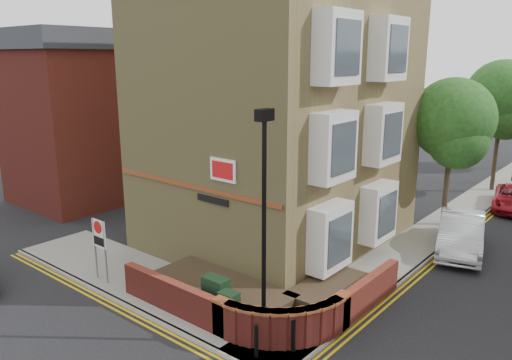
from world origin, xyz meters
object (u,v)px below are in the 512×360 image
object	(u,v)px
lamppost	(264,227)
zone_sign	(99,239)
utility_cabinet_large	(216,296)
silver_car_near	(461,233)

from	to	relation	value
lamppost	zone_sign	distance (m)	6.85
utility_cabinet_large	silver_car_near	size ratio (longest dim) A/B	0.26
silver_car_near	zone_sign	bearing A→B (deg)	-144.00
lamppost	zone_sign	world-z (taller)	lamppost
utility_cabinet_large	lamppost	bearing A→B (deg)	-3.01
utility_cabinet_large	zone_sign	world-z (taller)	zone_sign
utility_cabinet_large	silver_car_near	xyz separation A→B (m)	(3.90, 10.09, 0.05)
lamppost	zone_sign	bearing A→B (deg)	-173.93
zone_sign	silver_car_near	world-z (taller)	zone_sign
lamppost	utility_cabinet_large	world-z (taller)	lamppost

